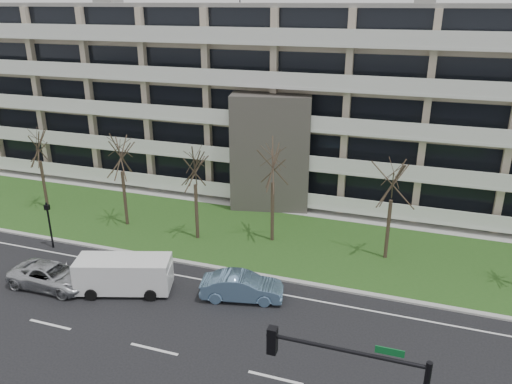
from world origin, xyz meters
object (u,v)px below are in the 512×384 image
(white_van, at_px, (125,272))
(pedestrian_signal, at_px, (49,219))
(silver_pickup, at_px, (52,276))
(blue_sedan, at_px, (242,287))

(white_van, bearing_deg, pedestrian_signal, 140.33)
(silver_pickup, xyz_separation_m, pedestrian_signal, (-3.33, 4.01, 1.37))
(silver_pickup, height_order, blue_sedan, blue_sedan)
(blue_sedan, distance_m, white_van, 6.65)
(silver_pickup, bearing_deg, blue_sedan, -78.52)
(silver_pickup, distance_m, blue_sedan, 11.03)
(blue_sedan, relative_size, pedestrian_signal, 1.40)
(pedestrian_signal, bearing_deg, blue_sedan, -12.20)
(white_van, height_order, pedestrian_signal, pedestrian_signal)
(silver_pickup, bearing_deg, white_van, -78.19)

